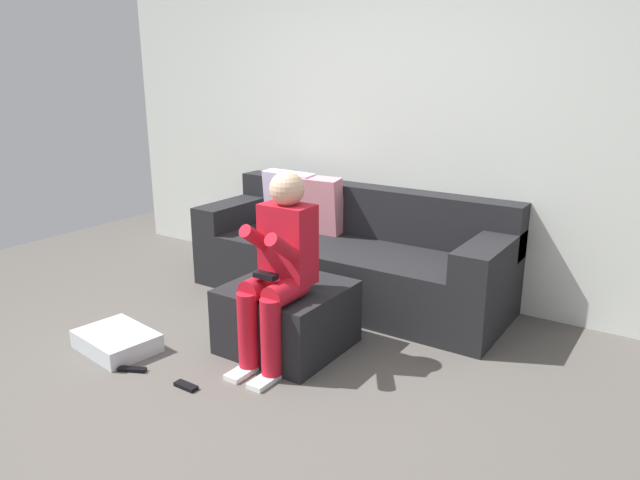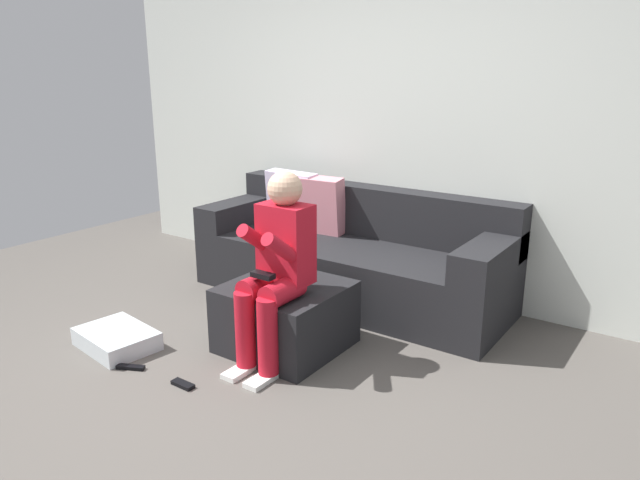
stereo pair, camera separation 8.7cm
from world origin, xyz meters
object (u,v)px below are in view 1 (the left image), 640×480
(person_seated, at_px, (278,264))
(remote_by_storage_bin, at_px, (132,369))
(remote_near_ottoman, at_px, (186,386))
(ottoman, at_px, (287,317))
(storage_bin, at_px, (117,341))
(couch_sectional, at_px, (348,255))

(person_seated, bearing_deg, remote_by_storage_bin, -138.27)
(remote_by_storage_bin, bearing_deg, remote_near_ottoman, -19.40)
(ottoman, xyz_separation_m, storage_bin, (-0.87, -0.62, -0.15))
(remote_near_ottoman, relative_size, remote_by_storage_bin, 0.86)
(remote_near_ottoman, height_order, remote_by_storage_bin, same)
(couch_sectional, height_order, remote_near_ottoman, couch_sectional)
(storage_bin, height_order, remote_by_storage_bin, storage_bin)
(ottoman, height_order, storage_bin, ottoman)
(person_seated, xyz_separation_m, remote_near_ottoman, (-0.25, -0.53, -0.60))
(couch_sectional, height_order, storage_bin, couch_sectional)
(storage_bin, xyz_separation_m, remote_near_ottoman, (0.70, -0.09, -0.05))
(storage_bin, distance_m, remote_near_ottoman, 0.71)
(storage_bin, bearing_deg, remote_near_ottoman, -7.53)
(ottoman, relative_size, remote_near_ottoman, 4.75)
(person_seated, distance_m, remote_by_storage_bin, 1.06)
(couch_sectional, height_order, person_seated, person_seated)
(couch_sectional, distance_m, ottoman, 1.00)
(ottoman, bearing_deg, couch_sectional, 98.51)
(couch_sectional, xyz_separation_m, person_seated, (0.22, -1.16, 0.29))
(remote_near_ottoman, bearing_deg, person_seated, 65.72)
(ottoman, height_order, remote_by_storage_bin, ottoman)
(storage_bin, relative_size, remote_near_ottoman, 3.42)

